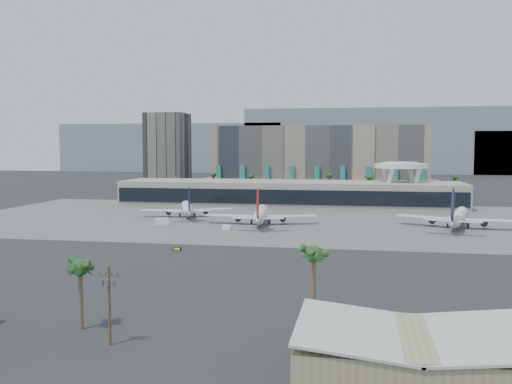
% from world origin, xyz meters
% --- Properties ---
extents(ground, '(900.00, 900.00, 0.00)m').
position_xyz_m(ground, '(0.00, 0.00, 0.00)').
color(ground, '#232326').
rests_on(ground, ground).
extents(apron_pad, '(260.00, 130.00, 0.06)m').
position_xyz_m(apron_pad, '(0.00, 55.00, 0.03)').
color(apron_pad, '#5B5B59').
rests_on(apron_pad, ground).
extents(mountain_ridge, '(680.00, 60.00, 70.00)m').
position_xyz_m(mountain_ridge, '(27.88, 470.00, 29.89)').
color(mountain_ridge, gray).
rests_on(mountain_ridge, ground).
extents(hotel, '(140.00, 30.00, 42.00)m').
position_xyz_m(hotel, '(10.00, 174.41, 16.81)').
color(hotel, tan).
rests_on(hotel, ground).
extents(office_tower, '(30.00, 30.00, 52.00)m').
position_xyz_m(office_tower, '(-95.00, 200.00, 22.94)').
color(office_tower, black).
rests_on(office_tower, ground).
extents(terminal, '(170.00, 32.50, 14.50)m').
position_xyz_m(terminal, '(0.00, 109.84, 6.52)').
color(terminal, '#B5AF9F').
rests_on(terminal, ground).
extents(saucer_structure, '(26.00, 26.00, 21.89)m').
position_xyz_m(saucer_structure, '(55.00, 116.00, 18.45)').
color(saucer_structure, white).
rests_on(saucer_structure, ground).
extents(palm_row, '(157.80, 2.80, 13.10)m').
position_xyz_m(palm_row, '(7.00, 145.00, 10.50)').
color(palm_row, brown).
rests_on(palm_row, ground).
extents(hangar_right, '(30.55, 20.60, 6.89)m').
position_xyz_m(hangar_right, '(42.00, -100.00, 2.95)').
color(hangar_right, '#9C8968').
rests_on(hangar_right, ground).
extents(utility_pole, '(3.20, 0.85, 12.00)m').
position_xyz_m(utility_pole, '(-2.00, -96.09, 7.14)').
color(utility_pole, '#4C3826').
rests_on(utility_pole, ground).
extents(airliner_left, '(37.54, 38.79, 13.97)m').
position_xyz_m(airliner_left, '(-36.54, 55.02, 3.52)').
color(airliner_left, white).
rests_on(airliner_left, ground).
extents(airliner_centre, '(42.89, 44.38, 15.35)m').
position_xyz_m(airliner_centre, '(-2.21, 37.60, 3.87)').
color(airliner_centre, white).
rests_on(airliner_centre, ground).
extents(airliner_right, '(43.88, 45.54, 16.02)m').
position_xyz_m(airliner_right, '(70.10, 40.87, 4.04)').
color(airliner_right, white).
rests_on(airliner_right, ground).
extents(service_vehicle_a, '(5.51, 4.27, 2.42)m').
position_xyz_m(service_vehicle_a, '(-39.07, 30.72, 1.21)').
color(service_vehicle_a, white).
rests_on(service_vehicle_a, ground).
extents(service_vehicle_b, '(3.42, 2.43, 1.59)m').
position_xyz_m(service_vehicle_b, '(-11.75, 22.41, 0.80)').
color(service_vehicle_b, white).
rests_on(service_vehicle_b, ground).
extents(taxiway_sign, '(2.40, 0.42, 1.09)m').
position_xyz_m(taxiway_sign, '(-16.41, -20.10, 0.54)').
color(taxiway_sign, black).
rests_on(taxiway_sign, ground).
extents(near_palm_a, '(6.00, 6.00, 11.63)m').
position_xyz_m(near_palm_a, '(-9.80, -89.83, 8.80)').
color(near_palm_a, brown).
rests_on(near_palm_a, ground).
extents(near_palm_b, '(6.00, 6.00, 14.35)m').
position_xyz_m(near_palm_b, '(27.75, -85.81, 11.46)').
color(near_palm_b, brown).
rests_on(near_palm_b, ground).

